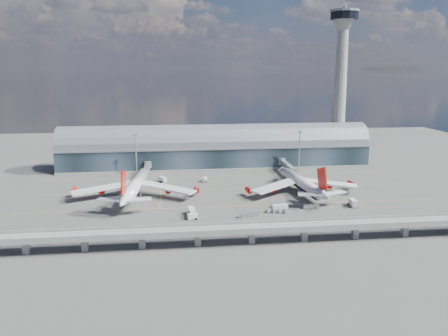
{
  "coord_description": "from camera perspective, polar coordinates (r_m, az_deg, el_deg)",
  "views": [
    {
      "loc": [
        -28.13,
        -204.45,
        62.99
      ],
      "look_at": [
        -2.59,
        10.0,
        14.0
      ],
      "focal_mm": 35.0,
      "sensor_mm": 36.0,
      "label": 1
    }
  ],
  "objects": [
    {
      "name": "airliner_right",
      "position": [
        229.15,
        10.2,
        -2.05
      ],
      "size": [
        59.92,
        62.65,
        19.86
      ],
      "rotation": [
        0.0,
        0.0,
        0.1
      ],
      "color": "white",
      "rests_on": "ground"
    },
    {
      "name": "service_truck_2",
      "position": [
        201.65,
        7.28,
        -5.11
      ],
      "size": [
        7.7,
        3.03,
        2.72
      ],
      "rotation": [
        0.0,
        0.0,
        1.69
      ],
      "color": "beige",
      "rests_on": "ground"
    },
    {
      "name": "jet_bridge_left",
      "position": [
        264.45,
        -10.04,
        -0.05
      ],
      "size": [
        4.4,
        28.0,
        7.25
      ],
      "color": "gray",
      "rests_on": "ground"
    },
    {
      "name": "service_truck_0",
      "position": [
        193.46,
        -4.24,
        -5.73
      ],
      "size": [
        3.38,
        8.07,
        3.26
      ],
      "rotation": [
        0.0,
        0.0,
        0.1
      ],
      "color": "beige",
      "rests_on": "ground"
    },
    {
      "name": "service_truck_5",
      "position": [
        251.66,
        -8.0,
        -1.49
      ],
      "size": [
        4.9,
        6.45,
        2.93
      ],
      "rotation": [
        0.0,
        0.0,
        0.49
      ],
      "color": "beige",
      "rests_on": "ground"
    },
    {
      "name": "service_truck_4",
      "position": [
        250.3,
        -2.59,
        -1.51
      ],
      "size": [
        3.12,
        4.65,
        2.48
      ],
      "rotation": [
        0.0,
        0.0,
        -0.29
      ],
      "color": "beige",
      "rests_on": "ground"
    },
    {
      "name": "taxi_lines",
      "position": [
        236.82,
        0.28,
        -2.64
      ],
      "size": [
        200.0,
        80.12,
        0.01
      ],
      "color": "gold",
      "rests_on": "ground"
    },
    {
      "name": "control_tower",
      "position": [
        309.12,
        14.93,
        10.26
      ],
      "size": [
        19.0,
        19.0,
        103.0
      ],
      "color": "gray",
      "rests_on": "ground"
    },
    {
      "name": "service_truck_1",
      "position": [
        188.87,
        -4.14,
        -6.33
      ],
      "size": [
        4.73,
        3.03,
        2.53
      ],
      "rotation": [
        0.0,
        0.0,
        1.82
      ],
      "color": "beige",
      "rests_on": "ground"
    },
    {
      "name": "guideway",
      "position": [
        162.65,
        3.65,
        -8.02
      ],
      "size": [
        220.0,
        8.5,
        7.2
      ],
      "color": "gray",
      "rests_on": "ground"
    },
    {
      "name": "jet_bridge_right",
      "position": [
        271.12,
        8.2,
        0.34
      ],
      "size": [
        4.4,
        32.0,
        7.25
      ],
      "color": "gray",
      "rests_on": "ground"
    },
    {
      "name": "terminal",
      "position": [
        288.49,
        -1.09,
        2.47
      ],
      "size": [
        200.0,
        30.0,
        28.0
      ],
      "color": "#1C282E",
      "rests_on": "ground"
    },
    {
      "name": "airliner_left",
      "position": [
        222.12,
        -11.6,
        -2.38
      ],
      "size": [
        64.63,
        67.95,
        20.69
      ],
      "rotation": [
        0.0,
        0.0,
        -0.1
      ],
      "color": "white",
      "rests_on": "ground"
    },
    {
      "name": "ground",
      "position": [
        215.77,
        1.0,
        -4.19
      ],
      "size": [
        500.0,
        500.0,
        0.0
      ],
      "primitive_type": "plane",
      "color": "#474744",
      "rests_on": "ground"
    },
    {
      "name": "floodlight_mast_right",
      "position": [
        275.42,
        9.81,
        2.27
      ],
      "size": [
        3.0,
        0.7,
        25.7
      ],
      "color": "gray",
      "rests_on": "ground"
    },
    {
      "name": "cargo_train_1",
      "position": [
        192.14,
        3.33,
        -6.09
      ],
      "size": [
        10.38,
        4.8,
        1.73
      ],
      "rotation": [
        0.0,
        0.0,
        1.25
      ],
      "color": "gray",
      "rests_on": "ground"
    },
    {
      "name": "service_truck_3",
      "position": [
        214.22,
        16.51,
        -4.39
      ],
      "size": [
        3.33,
        7.02,
        3.29
      ],
      "rotation": [
        0.0,
        0.0,
        -0.1
      ],
      "color": "beige",
      "rests_on": "ground"
    },
    {
      "name": "cargo_train_0",
      "position": [
        197.98,
        6.99,
        -5.6
      ],
      "size": [
        10.17,
        4.11,
        1.68
      ],
      "rotation": [
        0.0,
        0.0,
        1.83
      ],
      "color": "gray",
      "rests_on": "ground"
    },
    {
      "name": "floodlight_mast_left",
      "position": [
        265.01,
        -11.41,
        1.79
      ],
      "size": [
        3.0,
        0.7,
        25.7
      ],
      "color": "gray",
      "rests_on": "ground"
    },
    {
      "name": "cargo_train_2",
      "position": [
        206.66,
        11.34,
        -4.95
      ],
      "size": [
        8.39,
        3.51,
        1.84
      ],
      "rotation": [
        0.0,
        0.0,
        1.35
      ],
      "color": "gray",
      "rests_on": "ground"
    }
  ]
}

